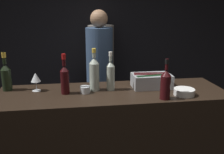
{
  "coord_description": "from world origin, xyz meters",
  "views": [
    {
      "loc": [
        -0.29,
        -1.66,
        1.76
      ],
      "look_at": [
        0.0,
        0.33,
        1.2
      ],
      "focal_mm": 40.0,
      "sensor_mm": 36.0,
      "label": 1
    }
  ],
  "objects_px": {
    "wine_glass": "(36,78)",
    "person_blond_tee": "(100,72)",
    "rose_wine_bottle": "(94,73)",
    "person_in_hoodie": "(101,61)",
    "red_wine_bottle_tall": "(65,78)",
    "ice_bin_with_bottles": "(151,80)",
    "bowl_white": "(184,92)",
    "champagne_bottle": "(6,76)",
    "red_wine_bottle_black_foil": "(166,83)",
    "white_wine_bottle": "(111,74)",
    "candle_votive": "(85,90)"
  },
  "relations": [
    {
      "from": "red_wine_bottle_tall",
      "to": "rose_wine_bottle",
      "type": "bearing_deg",
      "value": 12.05
    },
    {
      "from": "champagne_bottle",
      "to": "person_blond_tee",
      "type": "relative_size",
      "value": 0.19
    },
    {
      "from": "red_wine_bottle_tall",
      "to": "person_blond_tee",
      "type": "bearing_deg",
      "value": 69.79
    },
    {
      "from": "white_wine_bottle",
      "to": "red_wine_bottle_tall",
      "type": "xyz_separation_m",
      "value": [
        -0.38,
        -0.04,
        -0.0
      ]
    },
    {
      "from": "bowl_white",
      "to": "person_in_hoodie",
      "type": "xyz_separation_m",
      "value": [
        -0.47,
        2.02,
        -0.16
      ]
    },
    {
      "from": "champagne_bottle",
      "to": "white_wine_bottle",
      "type": "bearing_deg",
      "value": -7.58
    },
    {
      "from": "bowl_white",
      "to": "person_in_hoodie",
      "type": "distance_m",
      "value": 2.08
    },
    {
      "from": "ice_bin_with_bottles",
      "to": "person_blond_tee",
      "type": "relative_size",
      "value": 0.19
    },
    {
      "from": "ice_bin_with_bottles",
      "to": "red_wine_bottle_tall",
      "type": "xyz_separation_m",
      "value": [
        -0.74,
        -0.06,
        0.06
      ]
    },
    {
      "from": "ice_bin_with_bottles",
      "to": "red_wine_bottle_tall",
      "type": "height_order",
      "value": "red_wine_bottle_tall"
    },
    {
      "from": "candle_votive",
      "to": "person_in_hoodie",
      "type": "height_order",
      "value": "person_in_hoodie"
    },
    {
      "from": "rose_wine_bottle",
      "to": "champagne_bottle",
      "type": "height_order",
      "value": "rose_wine_bottle"
    },
    {
      "from": "ice_bin_with_bottles",
      "to": "red_wine_bottle_black_foil",
      "type": "height_order",
      "value": "red_wine_bottle_black_foil"
    },
    {
      "from": "person_in_hoodie",
      "to": "person_blond_tee",
      "type": "height_order",
      "value": "person_blond_tee"
    },
    {
      "from": "candle_votive",
      "to": "person_blond_tee",
      "type": "xyz_separation_m",
      "value": [
        0.22,
        1.04,
        -0.13
      ]
    },
    {
      "from": "person_blond_tee",
      "to": "red_wine_bottle_tall",
      "type": "bearing_deg",
      "value": -61.56
    },
    {
      "from": "person_blond_tee",
      "to": "ice_bin_with_bottles",
      "type": "bearing_deg",
      "value": -20.59
    },
    {
      "from": "ice_bin_with_bottles",
      "to": "white_wine_bottle",
      "type": "height_order",
      "value": "white_wine_bottle"
    },
    {
      "from": "red_wine_bottle_tall",
      "to": "person_blond_tee",
      "type": "relative_size",
      "value": 0.19
    },
    {
      "from": "red_wine_bottle_black_foil",
      "to": "candle_votive",
      "type": "bearing_deg",
      "value": 159.46
    },
    {
      "from": "candle_votive",
      "to": "person_blond_tee",
      "type": "bearing_deg",
      "value": 78.09
    },
    {
      "from": "ice_bin_with_bottles",
      "to": "bowl_white",
      "type": "xyz_separation_m",
      "value": [
        0.21,
        -0.23,
        -0.04
      ]
    },
    {
      "from": "champagne_bottle",
      "to": "bowl_white",
      "type": "bearing_deg",
      "value": -12.85
    },
    {
      "from": "white_wine_bottle",
      "to": "rose_wine_bottle",
      "type": "bearing_deg",
      "value": 176.08
    },
    {
      "from": "ice_bin_with_bottles",
      "to": "person_in_hoodie",
      "type": "height_order",
      "value": "person_in_hoodie"
    },
    {
      "from": "champagne_bottle",
      "to": "candle_votive",
      "type": "bearing_deg",
      "value": -14.26
    },
    {
      "from": "wine_glass",
      "to": "candle_votive",
      "type": "bearing_deg",
      "value": -15.34
    },
    {
      "from": "rose_wine_bottle",
      "to": "person_in_hoodie",
      "type": "height_order",
      "value": "person_in_hoodie"
    },
    {
      "from": "ice_bin_with_bottles",
      "to": "white_wine_bottle",
      "type": "relative_size",
      "value": 1.02
    },
    {
      "from": "ice_bin_with_bottles",
      "to": "white_wine_bottle",
      "type": "bearing_deg",
      "value": -176.82
    },
    {
      "from": "rose_wine_bottle",
      "to": "champagne_bottle",
      "type": "bearing_deg",
      "value": 171.74
    },
    {
      "from": "candle_votive",
      "to": "red_wine_bottle_black_foil",
      "type": "height_order",
      "value": "red_wine_bottle_black_foil"
    },
    {
      "from": "red_wine_bottle_tall",
      "to": "person_in_hoodie",
      "type": "xyz_separation_m",
      "value": [
        0.48,
        1.85,
        -0.27
      ]
    },
    {
      "from": "bowl_white",
      "to": "champagne_bottle",
      "type": "distance_m",
      "value": 1.49
    },
    {
      "from": "red_wine_bottle_black_foil",
      "to": "champagne_bottle",
      "type": "height_order",
      "value": "champagne_bottle"
    },
    {
      "from": "bowl_white",
      "to": "red_wine_bottle_tall",
      "type": "relative_size",
      "value": 0.51
    },
    {
      "from": "bowl_white",
      "to": "champagne_bottle",
      "type": "xyz_separation_m",
      "value": [
        -1.45,
        0.33,
        0.1
      ]
    },
    {
      "from": "wine_glass",
      "to": "person_blond_tee",
      "type": "relative_size",
      "value": 0.09
    },
    {
      "from": "candle_votive",
      "to": "white_wine_bottle",
      "type": "bearing_deg",
      "value": 12.69
    },
    {
      "from": "rose_wine_bottle",
      "to": "person_blond_tee",
      "type": "distance_m",
      "value": 1.02
    },
    {
      "from": "red_wine_bottle_black_foil",
      "to": "rose_wine_bottle",
      "type": "height_order",
      "value": "rose_wine_bottle"
    },
    {
      "from": "person_blond_tee",
      "to": "champagne_bottle",
      "type": "bearing_deg",
      "value": -86.45
    },
    {
      "from": "red_wine_bottle_black_foil",
      "to": "person_in_hoodie",
      "type": "distance_m",
      "value": 2.12
    },
    {
      "from": "rose_wine_bottle",
      "to": "champagne_bottle",
      "type": "xyz_separation_m",
      "value": [
        -0.74,
        0.11,
        -0.02
      ]
    },
    {
      "from": "wine_glass",
      "to": "person_in_hoodie",
      "type": "height_order",
      "value": "person_in_hoodie"
    },
    {
      "from": "ice_bin_with_bottles",
      "to": "candle_votive",
      "type": "bearing_deg",
      "value": -173.17
    },
    {
      "from": "wine_glass",
      "to": "person_blond_tee",
      "type": "xyz_separation_m",
      "value": [
        0.62,
        0.92,
        -0.21
      ]
    },
    {
      "from": "bowl_white",
      "to": "rose_wine_bottle",
      "type": "distance_m",
      "value": 0.75
    },
    {
      "from": "wine_glass",
      "to": "white_wine_bottle",
      "type": "bearing_deg",
      "value": -5.62
    },
    {
      "from": "ice_bin_with_bottles",
      "to": "candle_votive",
      "type": "height_order",
      "value": "ice_bin_with_bottles"
    }
  ]
}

